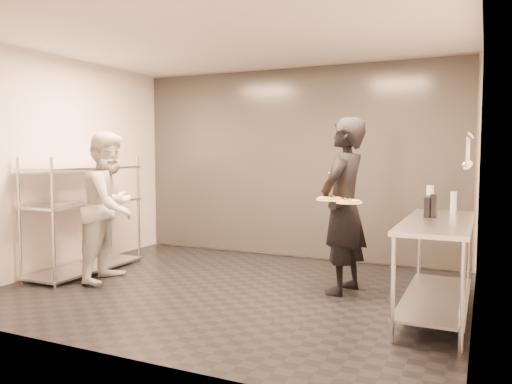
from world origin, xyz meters
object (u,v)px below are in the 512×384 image
at_px(bottle_dark, 434,206).
at_px(bottle_green, 430,198).
at_px(chef, 110,206).
at_px(salad_plate, 341,171).
at_px(pizza_plate_near, 330,199).
at_px(pos_monitor, 428,206).
at_px(waiter, 343,206).
at_px(bottle_clear, 453,201).
at_px(pizza_plate_far, 349,202).
at_px(prep_counter, 437,251).
at_px(pass_rack, 84,213).

bearing_deg(bottle_dark, bottle_green, 98.46).
relative_size(chef, salad_plate, 5.95).
bearing_deg(bottle_green, pizza_plate_near, -148.12).
bearing_deg(pos_monitor, pizza_plate_near, -179.51).
relative_size(waiter, bottle_clear, 9.02).
distance_m(chef, salad_plate, 2.80).
xyz_separation_m(salad_plate, pos_monitor, (1.01, -0.50, -0.32)).
xyz_separation_m(salad_plate, bottle_clear, (1.22, 0.04, -0.31)).
bearing_deg(bottle_dark, pizza_plate_far, 177.85).
xyz_separation_m(prep_counter, bottle_dark, (-0.06, 0.15, 0.41)).
height_order(pizza_plate_far, bottle_clear, bottle_clear).
bearing_deg(bottle_dark, bottle_clear, 77.48).
relative_size(pizza_plate_near, bottle_green, 1.07).
xyz_separation_m(pass_rack, bottle_clear, (4.42, 0.80, 0.26)).
height_order(pizza_plate_far, bottle_dark, bottle_dark).
xyz_separation_m(pizza_plate_near, pizza_plate_far, (0.21, -0.02, -0.02)).
xyz_separation_m(pass_rack, pos_monitor, (4.21, 0.26, 0.25)).
bearing_deg(pos_monitor, pizza_plate_far, -177.01).
distance_m(prep_counter, pizza_plate_near, 1.20).
bearing_deg(waiter, pizza_plate_far, 35.84).
distance_m(pizza_plate_near, salad_plate, 0.61).
xyz_separation_m(salad_plate, bottle_dark, (1.08, -0.60, -0.30)).
height_order(pizza_plate_near, bottle_clear, bottle_clear).
relative_size(prep_counter, pizza_plate_far, 6.33).
xyz_separation_m(pizza_plate_near, pos_monitor, (0.98, 0.05, -0.04)).
bearing_deg(waiter, pos_monitor, 88.78).
height_order(pizza_plate_near, bottle_dark, bottle_dark).
xyz_separation_m(pizza_plate_near, bottle_dark, (1.05, -0.05, -0.03)).
height_order(pass_rack, pizza_plate_far, pass_rack).
height_order(salad_plate, bottle_dark, salad_plate).
bearing_deg(salad_plate, pos_monitor, -26.24).
relative_size(waiter, pos_monitor, 7.11).
relative_size(waiter, bottle_dark, 8.44).
height_order(pizza_plate_far, salad_plate, salad_plate).
bearing_deg(bottle_clear, prep_counter, -96.32).
bearing_deg(bottle_green, waiter, -157.19).
distance_m(pizza_plate_far, bottle_clear, 1.16).
bearing_deg(pos_monitor, prep_counter, -67.39).
height_order(bottle_green, bottle_dark, bottle_green).
relative_size(waiter, pizza_plate_far, 6.79).
distance_m(pass_rack, pizza_plate_near, 3.25).
bearing_deg(bottle_clear, bottle_green, 180.00).
relative_size(prep_counter, chef, 1.00).
bearing_deg(bottle_green, pass_rack, -169.13).
height_order(pizza_plate_far, bottle_green, bottle_green).
height_order(pass_rack, pos_monitor, pass_rack).
height_order(pizza_plate_near, pos_monitor, pos_monitor).
bearing_deg(pizza_plate_near, pizza_plate_far, -6.27).
bearing_deg(pos_monitor, bottle_green, 90.91).
distance_m(bottle_green, bottle_dark, 0.65).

